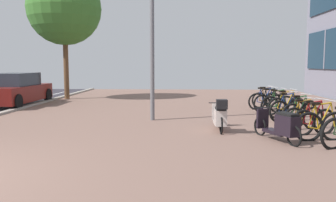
{
  "coord_description": "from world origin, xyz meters",
  "views": [
    {
      "loc": [
        4.26,
        -4.83,
        1.83
      ],
      "look_at": [
        3.94,
        2.51,
        1.04
      ],
      "focal_mm": 36.68,
      "sensor_mm": 36.0,
      "label": 1
    }
  ],
  "objects_px": {
    "bicycle_rack_03": "(303,118)",
    "lamp_post": "(152,27)",
    "bicycle_rack_01": "(322,126)",
    "bicycle_rack_02": "(314,122)",
    "bicycle_rack_07": "(278,105)",
    "bicycle_rack_10": "(266,100)",
    "parked_car_far": "(16,90)",
    "scooter_near": "(220,116)",
    "bicycle_rack_05": "(287,110)",
    "scooter_mid": "(281,126)",
    "street_tree": "(64,8)",
    "bicycle_rack_08": "(270,103)",
    "bicycle_rack_04": "(300,114)",
    "bicycle_rack_09": "(265,101)",
    "bicycle_rack_06": "(287,107)"
  },
  "relations": [
    {
      "from": "bicycle_rack_03",
      "to": "lamp_post",
      "type": "xyz_separation_m",
      "value": [
        -4.38,
        1.42,
        2.69
      ]
    },
    {
      "from": "bicycle_rack_01",
      "to": "lamp_post",
      "type": "distance_m",
      "value": 5.82
    },
    {
      "from": "bicycle_rack_01",
      "to": "bicycle_rack_02",
      "type": "bearing_deg",
      "value": 83.39
    },
    {
      "from": "bicycle_rack_07",
      "to": "bicycle_rack_10",
      "type": "distance_m",
      "value": 2.12
    },
    {
      "from": "parked_car_far",
      "to": "lamp_post",
      "type": "height_order",
      "value": "lamp_post"
    },
    {
      "from": "bicycle_rack_07",
      "to": "scooter_near",
      "type": "relative_size",
      "value": 0.81
    },
    {
      "from": "bicycle_rack_01",
      "to": "bicycle_rack_05",
      "type": "distance_m",
      "value": 2.83
    },
    {
      "from": "bicycle_rack_01",
      "to": "bicycle_rack_07",
      "type": "bearing_deg",
      "value": 88.34
    },
    {
      "from": "bicycle_rack_01",
      "to": "bicycle_rack_10",
      "type": "relative_size",
      "value": 1.1
    },
    {
      "from": "scooter_near",
      "to": "bicycle_rack_01",
      "type": "bearing_deg",
      "value": -24.83
    },
    {
      "from": "bicycle_rack_10",
      "to": "scooter_mid",
      "type": "xyz_separation_m",
      "value": [
        -1.2,
        -6.56,
        0.05
      ]
    },
    {
      "from": "bicycle_rack_02",
      "to": "lamp_post",
      "type": "xyz_separation_m",
      "value": [
        -4.41,
        2.13,
        2.68
      ]
    },
    {
      "from": "bicycle_rack_03",
      "to": "street_tree",
      "type": "xyz_separation_m",
      "value": [
        -9.52,
        8.1,
        4.35
      ]
    },
    {
      "from": "bicycle_rack_08",
      "to": "scooter_mid",
      "type": "distance_m",
      "value": 5.24
    },
    {
      "from": "bicycle_rack_02",
      "to": "scooter_near",
      "type": "bearing_deg",
      "value": 171.4
    },
    {
      "from": "bicycle_rack_02",
      "to": "bicycle_rack_04",
      "type": "xyz_separation_m",
      "value": [
        0.12,
        1.42,
        0.0
      ]
    },
    {
      "from": "lamp_post",
      "to": "bicycle_rack_07",
      "type": "bearing_deg",
      "value": 17.58
    },
    {
      "from": "bicycle_rack_05",
      "to": "bicycle_rack_01",
      "type": "bearing_deg",
      "value": -90.66
    },
    {
      "from": "bicycle_rack_02",
      "to": "lamp_post",
      "type": "distance_m",
      "value": 5.58
    },
    {
      "from": "scooter_near",
      "to": "lamp_post",
      "type": "bearing_deg",
      "value": 138.72
    },
    {
      "from": "bicycle_rack_04",
      "to": "bicycle_rack_09",
      "type": "height_order",
      "value": "bicycle_rack_04"
    },
    {
      "from": "bicycle_rack_02",
      "to": "scooter_mid",
      "type": "relative_size",
      "value": 0.79
    },
    {
      "from": "bicycle_rack_04",
      "to": "scooter_near",
      "type": "bearing_deg",
      "value": -157.24
    },
    {
      "from": "bicycle_rack_03",
      "to": "scooter_mid",
      "type": "relative_size",
      "value": 0.76
    },
    {
      "from": "bicycle_rack_06",
      "to": "scooter_near",
      "type": "relative_size",
      "value": 0.86
    },
    {
      "from": "bicycle_rack_06",
      "to": "bicycle_rack_07",
      "type": "bearing_deg",
      "value": 98.5
    },
    {
      "from": "bicycle_rack_05",
      "to": "bicycle_rack_04",
      "type": "bearing_deg",
      "value": -76.75
    },
    {
      "from": "bicycle_rack_08",
      "to": "bicycle_rack_09",
      "type": "height_order",
      "value": "bicycle_rack_08"
    },
    {
      "from": "bicycle_rack_10",
      "to": "street_tree",
      "type": "relative_size",
      "value": 0.19
    },
    {
      "from": "bicycle_rack_10",
      "to": "lamp_post",
      "type": "height_order",
      "value": "lamp_post"
    },
    {
      "from": "bicycle_rack_04",
      "to": "bicycle_rack_08",
      "type": "bearing_deg",
      "value": 94.2
    },
    {
      "from": "bicycle_rack_09",
      "to": "street_tree",
      "type": "relative_size",
      "value": 0.21
    },
    {
      "from": "bicycle_rack_06",
      "to": "bicycle_rack_10",
      "type": "distance_m",
      "value": 2.83
    },
    {
      "from": "lamp_post",
      "to": "bicycle_rack_01",
      "type": "bearing_deg",
      "value": -33.27
    },
    {
      "from": "bicycle_rack_07",
      "to": "parked_car_far",
      "type": "bearing_deg",
      "value": 166.91
    },
    {
      "from": "bicycle_rack_06",
      "to": "bicycle_rack_08",
      "type": "xyz_separation_m",
      "value": [
        -0.24,
        1.42,
        -0.01
      ]
    },
    {
      "from": "bicycle_rack_06",
      "to": "bicycle_rack_08",
      "type": "height_order",
      "value": "bicycle_rack_06"
    },
    {
      "from": "bicycle_rack_07",
      "to": "scooter_near",
      "type": "bearing_deg",
      "value": -127.46
    },
    {
      "from": "bicycle_rack_03",
      "to": "parked_car_far",
      "type": "xyz_separation_m",
      "value": [
        -10.92,
        5.38,
        0.34
      ]
    },
    {
      "from": "bicycle_rack_02",
      "to": "bicycle_rack_09",
      "type": "xyz_separation_m",
      "value": [
        -0.1,
        4.95,
        -0.0
      ]
    },
    {
      "from": "bicycle_rack_06",
      "to": "lamp_post",
      "type": "bearing_deg",
      "value": -171.24
    },
    {
      "from": "bicycle_rack_05",
      "to": "scooter_mid",
      "type": "distance_m",
      "value": 3.19
    },
    {
      "from": "bicycle_rack_10",
      "to": "scooter_near",
      "type": "height_order",
      "value": "bicycle_rack_10"
    },
    {
      "from": "bicycle_rack_07",
      "to": "street_tree",
      "type": "xyz_separation_m",
      "value": [
        -9.58,
        5.27,
        4.33
      ]
    },
    {
      "from": "bicycle_rack_08",
      "to": "scooter_mid",
      "type": "relative_size",
      "value": 0.8
    },
    {
      "from": "scooter_near",
      "to": "street_tree",
      "type": "xyz_separation_m",
      "value": [
        -7.15,
        8.45,
        4.26
      ]
    },
    {
      "from": "street_tree",
      "to": "bicycle_rack_08",
      "type": "bearing_deg",
      "value": -25.79
    },
    {
      "from": "bicycle_rack_02",
      "to": "bicycle_rack_10",
      "type": "bearing_deg",
      "value": 88.91
    },
    {
      "from": "bicycle_rack_05",
      "to": "bicycle_rack_08",
      "type": "bearing_deg",
      "value": 91.11
    },
    {
      "from": "bicycle_rack_07",
      "to": "parked_car_far",
      "type": "xyz_separation_m",
      "value": [
        -10.98,
        2.55,
        0.32
      ]
    }
  ]
}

